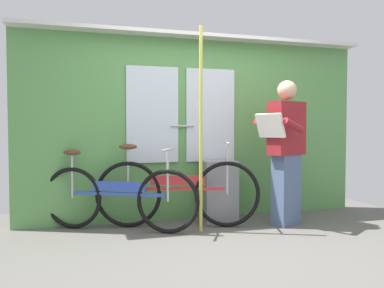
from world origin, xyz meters
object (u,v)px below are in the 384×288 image
passenger_reading_newspaper (286,149)px  trash_bin_by_wall (219,191)px  bicycle_leaning_behind (118,197)px  handrail_pole (201,130)px  bicycle_near_door (177,192)px

passenger_reading_newspaper → trash_bin_by_wall: size_ratio=2.29×
bicycle_leaning_behind → handrail_pole: size_ratio=0.73×
bicycle_leaning_behind → handrail_pole: bearing=9.3°
bicycle_leaning_behind → trash_bin_by_wall: 1.18m
bicycle_near_door → trash_bin_by_wall: size_ratio=2.49×
trash_bin_by_wall → handrail_pole: 0.89m
trash_bin_by_wall → bicycle_leaning_behind: bearing=-172.8°
passenger_reading_newspaper → bicycle_near_door: bearing=-34.0°
bicycle_leaning_behind → passenger_reading_newspaper: 1.89m
bicycle_leaning_behind → passenger_reading_newspaper: bearing=18.9°
trash_bin_by_wall → bicycle_near_door: bearing=-162.7°
passenger_reading_newspaper → trash_bin_by_wall: (-0.64, 0.41, -0.49)m
bicycle_leaning_behind → handrail_pole: 1.12m
passenger_reading_newspaper → handrail_pole: 1.01m
passenger_reading_newspaper → handrail_pole: (-0.99, -0.00, 0.22)m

